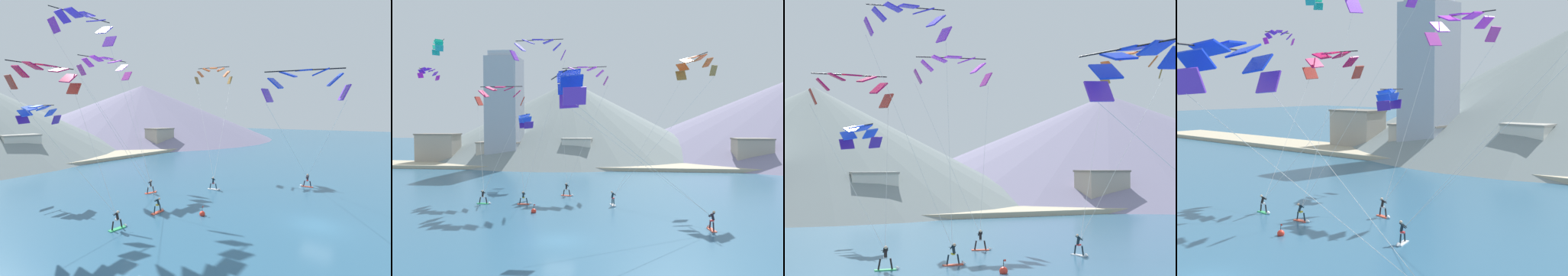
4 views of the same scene
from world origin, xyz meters
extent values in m
cube|color=#33B266|center=(-11.32, 13.04, 0.04)|extent=(1.47, 0.55, 0.07)
cylinder|color=black|center=(-11.71, 13.07, 0.43)|extent=(0.25, 0.14, 0.73)
cylinder|color=black|center=(-10.93, 13.01, 0.43)|extent=(0.25, 0.14, 0.73)
cube|color=white|center=(-11.32, 13.04, 0.83)|extent=(0.25, 0.32, 0.12)
cylinder|color=black|center=(-11.33, 12.96, 1.16)|extent=(0.24, 0.40, 0.62)
cylinder|color=black|center=(-11.44, 13.07, 1.33)|extent=(0.12, 0.53, 0.40)
cylinder|color=black|center=(-11.20, 13.06, 1.33)|extent=(0.12, 0.53, 0.40)
cylinder|color=black|center=(-11.30, 13.24, 1.30)|extent=(0.52, 0.07, 0.03)
sphere|color=beige|center=(-11.33, 12.84, 1.55)|extent=(0.22, 0.22, 0.22)
cone|color=white|center=(-10.45, 12.98, 0.10)|extent=(0.33, 0.38, 0.36)
cube|color=white|center=(3.94, 13.68, 0.04)|extent=(0.81, 1.51, 0.07)
cylinder|color=#14232D|center=(3.83, 14.06, 0.43)|extent=(0.18, 0.27, 0.74)
cylinder|color=#14232D|center=(4.04, 13.30, 0.43)|extent=(0.18, 0.27, 0.74)
cube|color=red|center=(3.94, 13.68, 0.84)|extent=(0.36, 0.31, 0.12)
cylinder|color=#14232D|center=(3.88, 13.67, 1.17)|extent=(0.39, 0.30, 0.62)
cylinder|color=#14232D|center=(3.95, 13.81, 1.35)|extent=(0.53, 0.22, 0.41)
cylinder|color=#14232D|center=(4.01, 13.58, 1.35)|extent=(0.53, 0.22, 0.41)
cylinder|color=black|center=(4.15, 13.74, 1.32)|extent=(0.17, 0.51, 0.03)
sphere|color=beige|center=(3.80, 13.64, 1.57)|extent=(0.22, 0.22, 0.22)
cone|color=white|center=(4.17, 12.85, 0.10)|extent=(0.43, 0.39, 0.36)
cube|color=#E54C33|center=(-6.50, 13.23, 0.04)|extent=(1.46, 0.52, 0.07)
cylinder|color=#14232D|center=(-6.90, 13.21, 0.41)|extent=(0.24, 0.13, 0.69)
cylinder|color=#14232D|center=(-6.11, 13.25, 0.41)|extent=(0.24, 0.13, 0.69)
cube|color=yellow|center=(-6.50, 13.23, 0.79)|extent=(0.24, 0.30, 0.12)
cylinder|color=#14232D|center=(-6.50, 13.12, 1.11)|extent=(0.23, 0.44, 0.59)
cylinder|color=#14232D|center=(-6.62, 13.21, 1.28)|extent=(0.11, 0.50, 0.38)
cylinder|color=#14232D|center=(-6.39, 13.23, 1.28)|extent=(0.11, 0.50, 0.38)
cylinder|color=black|center=(-6.51, 13.40, 1.25)|extent=(0.52, 0.06, 0.03)
sphere|color=tan|center=(-6.49, 12.96, 1.46)|extent=(0.21, 0.21, 0.21)
cone|color=white|center=(-5.64, 13.28, 0.10)|extent=(0.32, 0.38, 0.36)
cube|color=#E54C33|center=(-2.30, 18.92, 0.04)|extent=(1.50, 0.76, 0.07)
cylinder|color=black|center=(-2.68, 19.01, 0.44)|extent=(0.27, 0.18, 0.75)
cylinder|color=black|center=(-1.91, 18.83, 0.44)|extent=(0.27, 0.18, 0.75)
cube|color=white|center=(-2.30, 18.92, 0.85)|extent=(0.30, 0.36, 0.12)
cylinder|color=black|center=(-2.31, 18.86, 1.18)|extent=(0.29, 0.39, 0.63)
cylinder|color=black|center=(-2.41, 18.99, 1.36)|extent=(0.20, 0.54, 0.41)
cylinder|color=black|center=(-2.17, 18.93, 1.36)|extent=(0.20, 0.54, 0.41)
cylinder|color=black|center=(-2.25, 19.13, 1.33)|extent=(0.51, 0.15, 0.03)
sphere|color=beige|center=(-2.33, 18.77, 1.59)|extent=(0.23, 0.23, 0.23)
cone|color=white|center=(-1.45, 18.72, 0.10)|extent=(0.37, 0.42, 0.36)
cube|color=#BC3426|center=(-15.54, 22.71, 12.62)|extent=(0.71, 1.70, 1.38)
cube|color=#CE0C4B|center=(-14.78, 22.63, 13.67)|extent=(1.06, 1.75, 1.20)
cube|color=#CE0C4B|center=(-13.69, 22.65, 14.36)|extent=(1.38, 1.77, 0.84)
cube|color=#CE0C4B|center=(-12.42, 22.75, 14.60)|extent=(1.52, 1.78, 0.37)
cube|color=#CE0C4B|center=(-11.16, 22.93, 14.36)|extent=(1.56, 1.76, 0.84)
cube|color=#CE0C4B|center=(-10.09, 23.16, 13.67)|extent=(1.40, 1.72, 1.20)
cube|color=#BC3426|center=(-9.37, 23.41, 12.62)|extent=(1.07, 1.67, 1.38)
cylinder|color=black|center=(-12.50, 23.48, 14.72)|extent=(6.30, 0.36, 0.10)
cylinder|color=silver|center=(-13.53, 18.01, 6.66)|extent=(4.49, 9.57, 10.73)
cylinder|color=silver|center=(-10.24, 18.38, 6.66)|extent=(2.17, 10.31, 10.73)
cube|color=olive|center=(12.86, 23.35, 15.97)|extent=(1.57, 0.86, 1.41)
cube|color=orange|center=(12.95, 22.65, 17.02)|extent=(1.78, 1.30, 1.33)
cube|color=orange|center=(13.34, 21.69, 17.73)|extent=(1.87, 1.65, 1.02)
cube|color=orange|center=(13.98, 20.63, 17.98)|extent=(1.86, 1.85, 0.53)
cube|color=orange|center=(14.74, 19.66, 17.73)|extent=(1.72, 1.89, 1.02)
cube|color=orange|center=(15.51, 18.96, 17.02)|extent=(1.48, 1.77, 1.33)
cube|color=olive|center=(16.13, 18.63, 15.97)|extent=(1.17, 1.47, 1.41)
cylinder|color=black|center=(14.46, 20.97, 18.17)|extent=(1.77, 5.47, 0.10)
cylinder|color=silver|center=(8.55, 18.65, 8.35)|extent=(8.83, 9.85, 14.08)
cylinder|color=silver|center=(10.25, 16.19, 8.35)|extent=(12.24, 4.92, 14.08)
cube|color=purple|center=(-10.79, 24.42, 19.28)|extent=(0.91, 1.85, 1.54)
cube|color=#3C2ADF|center=(-9.91, 24.30, 20.44)|extent=(1.27, 1.87, 1.32)
cube|color=#3C2ADF|center=(-8.66, 24.26, 21.20)|extent=(1.47, 1.89, 0.92)
cube|color=#3C2ADF|center=(-7.23, 24.31, 21.47)|extent=(1.63, 1.89, 0.39)
cube|color=#3C2ADF|center=(-5.80, 24.45, 21.20)|extent=(1.67, 1.88, 0.92)
cube|color=#3C2ADF|center=(-4.56, 24.64, 20.44)|extent=(1.50, 1.86, 1.32)
cube|color=purple|center=(-3.70, 24.88, 19.28)|extent=(1.14, 1.83, 1.54)
cylinder|color=black|center=(-7.28, 25.11, 21.59)|extent=(7.23, 0.74, 0.10)
cylinder|color=silver|center=(-8.79, 18.95, 9.93)|extent=(4.58, 11.15, 17.37)
cylinder|color=silver|center=(-4.98, 19.20, 9.93)|extent=(3.09, 11.64, 17.37)
cube|color=#B52EA1|center=(-4.90, 29.96, 16.03)|extent=(1.12, 1.81, 1.48)
cube|color=#C02BEC|center=(-4.01, 29.77, 17.17)|extent=(1.48, 1.85, 1.22)
cube|color=#C02BEC|center=(-2.76, 29.58, 17.92)|extent=(1.67, 1.88, 0.80)
cube|color=#C02BEC|center=(-1.34, 29.42, 18.18)|extent=(1.67, 1.89, 0.28)
cube|color=#C02BEC|center=(0.10, 29.32, 17.92)|extent=(1.56, 1.88, 0.80)
cube|color=#C02BEC|center=(1.35, 29.27, 17.17)|extent=(1.27, 1.85, 1.22)
cube|color=#B52EA1|center=(2.26, 29.30, 16.03)|extent=(0.83, 1.82, 1.48)
cylinder|color=black|center=(-1.26, 30.21, 18.25)|extent=(7.26, 1.46, 0.10)
cylinder|color=silver|center=(-3.71, 24.59, 8.34)|extent=(2.95, 10.94, 14.04)
cylinder|color=silver|center=(0.15, 24.23, 8.34)|extent=(4.83, 10.24, 14.04)
cube|color=#1334E3|center=(1.20, -0.72, 12.62)|extent=(1.93, 1.62, 1.26)
cube|color=#1334E3|center=(0.85, 0.35, 13.35)|extent=(2.00, 1.78, 0.89)
cube|color=#1334E3|center=(0.53, 1.64, 13.60)|extent=(2.04, 1.75, 0.39)
cube|color=#1334E3|center=(0.29, 2.94, 13.35)|extent=(2.03, 1.59, 0.89)
cube|color=#1334E3|center=(0.16, 4.07, 12.62)|extent=(1.98, 1.26, 1.26)
cube|color=#6830C4|center=(0.16, 4.86, 11.52)|extent=(1.90, 0.79, 1.44)
cylinder|color=black|center=(-0.24, 1.47, 13.48)|extent=(2.43, 6.13, 0.10)
cube|color=#49229E|center=(-11.61, 32.20, 9.18)|extent=(1.58, 0.82, 1.18)
cube|color=blue|center=(-11.54, 31.57, 10.02)|extent=(1.68, 1.17, 1.07)
cube|color=blue|center=(-11.29, 30.71, 10.58)|extent=(1.73, 1.44, 0.81)
cube|color=blue|center=(-10.91, 29.74, 10.77)|extent=(1.73, 1.58, 0.43)
cube|color=blue|center=(-10.44, 28.81, 10.58)|extent=(1.66, 1.63, 0.81)
cube|color=blue|center=(-9.96, 28.06, 10.02)|extent=(1.55, 1.55, 1.07)
cube|color=#49229E|center=(-9.53, 27.58, 9.18)|extent=(1.39, 1.32, 1.18)
cylinder|color=black|center=(-10.34, 29.99, 10.92)|extent=(1.10, 5.06, 0.10)
sphere|color=red|center=(-4.33, 9.29, 0.15)|extent=(0.56, 0.56, 0.56)
cylinder|color=black|center=(-4.33, 9.29, 0.65)|extent=(0.04, 0.04, 0.44)
cube|color=red|center=(-4.24, 9.29, 0.83)|extent=(0.18, 0.01, 0.12)
cube|color=#BCAD8E|center=(0.00, 49.70, 0.35)|extent=(180.00, 10.00, 0.70)
cube|color=#A89E8E|center=(31.73, 52.62, 3.01)|extent=(7.32, 5.20, 6.02)
cube|color=slate|center=(31.73, 52.62, 6.17)|extent=(7.61, 5.41, 0.30)
cube|color=silver|center=(-5.33, 53.93, 2.93)|extent=(6.32, 5.33, 5.86)
cube|color=#99958B|center=(-5.33, 53.93, 6.01)|extent=(6.58, 5.55, 0.30)
cone|color=gray|center=(62.37, 96.32, 12.74)|extent=(124.38, 124.38, 25.48)
cone|color=gray|center=(-11.57, 85.00, 11.09)|extent=(86.58, 86.58, 22.18)
camera|label=1|loc=(-23.98, -5.40, 9.34)|focal=24.00mm
camera|label=2|loc=(5.40, -29.97, 9.51)|focal=35.00mm
camera|label=3|loc=(-18.38, -23.54, 6.94)|focal=50.00mm
camera|label=4|loc=(27.42, -16.46, 11.30)|focal=50.00mm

